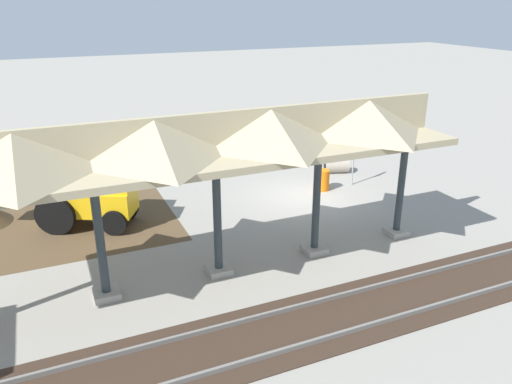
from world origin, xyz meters
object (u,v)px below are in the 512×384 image
at_px(backhoe, 84,193).
at_px(traffic_barrel, 323,180).
at_px(stop_sign, 354,147).
at_px(concrete_pipe, 336,165).

distance_m(backhoe, traffic_barrel, 9.72).
xyz_separation_m(stop_sign, concrete_pipe, (-0.25, -1.70, -1.36)).
bearing_deg(stop_sign, traffic_barrel, 1.69).
xyz_separation_m(backhoe, concrete_pipe, (-11.47, -1.47, -0.91)).
relative_size(backhoe, concrete_pipe, 4.10).
relative_size(stop_sign, concrete_pipe, 1.86).
relative_size(backhoe, traffic_barrel, 5.81).
relative_size(stop_sign, traffic_barrel, 2.64).
height_order(concrete_pipe, traffic_barrel, traffic_barrel).
bearing_deg(concrete_pipe, stop_sign, 81.52).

